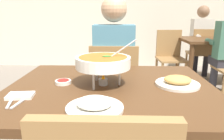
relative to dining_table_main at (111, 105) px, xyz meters
name	(u,v)px	position (x,y,z in m)	size (l,w,h in m)	color
dining_table_main	(111,105)	(0.00, 0.00, 0.00)	(1.14, 0.93, 0.78)	#51331C
chair_diner_main	(114,86)	(0.00, 0.75, -0.15)	(0.44, 0.44, 0.90)	olive
diner_main	(114,61)	(0.00, 0.78, 0.09)	(0.40, 0.45, 1.31)	#2D2D38
curry_bowl	(103,62)	(-0.04, 0.01, 0.25)	(0.33, 0.30, 0.26)	silver
rice_plate	(95,105)	(-0.06, -0.31, 0.14)	(0.24, 0.24, 0.06)	white
appetizer_plate	(177,82)	(0.37, 0.02, 0.14)	(0.24, 0.24, 0.06)	white
sauce_dish	(63,82)	(-0.28, 0.03, 0.13)	(0.09, 0.09, 0.02)	white
napkin_folded	(20,96)	(-0.43, -0.18, 0.13)	(0.12, 0.08, 0.02)	white
fork_utensil	(11,101)	(-0.45, -0.23, 0.12)	(0.01, 0.17, 0.01)	silver
spoon_utensil	(22,101)	(-0.40, -0.23, 0.12)	(0.01, 0.17, 0.01)	silver
dining_table_far	(212,47)	(1.57, 2.33, -0.02)	(1.00, 0.80, 0.78)	#51331C
chair_bg_left	(202,50)	(1.59, 2.80, -0.15)	(0.46, 0.46, 0.90)	olive
chair_bg_corner	(170,54)	(0.91, 2.41, -0.15)	(0.47, 0.47, 0.90)	olive
patron_bg_left	(201,37)	(1.60, 2.92, 0.09)	(0.40, 0.45, 1.31)	#2D2D38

